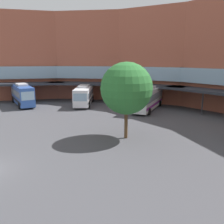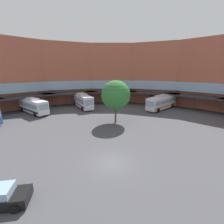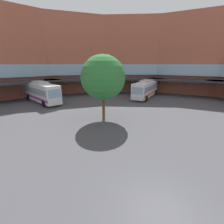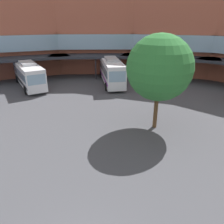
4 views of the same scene
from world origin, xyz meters
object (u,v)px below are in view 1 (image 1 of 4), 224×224
Objects in this scene: bus_2 at (22,94)px; plaza_tree at (126,88)px; bus_1 at (84,95)px; bus_3 at (148,98)px.

plaza_tree is at bearing 13.68° from bus_2.
bus_3 is at bearing 68.76° from bus_1.
bus_2 is 0.96× the size of bus_3.
bus_3 is 15.87m from plaza_tree.
bus_1 is 20.81m from plaza_tree.
bus_2 is at bearing -175.53° from plaza_tree.
plaza_tree is (19.29, -6.97, 3.55)m from bus_1.
bus_1 is 1.14× the size of plaza_tree.
bus_1 is 0.89× the size of bus_2.
bus_2 reaches higher than bus_1.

